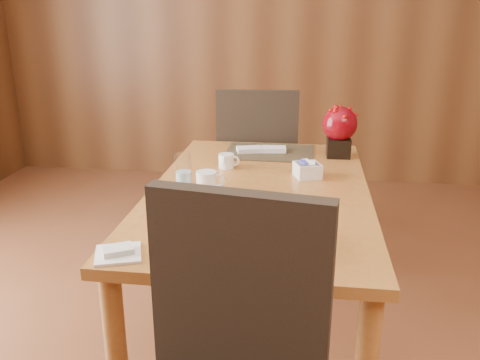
# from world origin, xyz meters

# --- Properties ---
(back_wall) EXTENTS (5.00, 0.02, 2.80)m
(back_wall) POSITION_xyz_m (0.00, 3.00, 1.40)
(back_wall) COLOR brown
(back_wall) RESTS_ON ground
(dining_table) EXTENTS (0.90, 1.50, 0.75)m
(dining_table) POSITION_xyz_m (0.00, 0.60, 0.65)
(dining_table) COLOR #A1662C
(dining_table) RESTS_ON ground
(placemat_near) EXTENTS (0.45, 0.33, 0.01)m
(placemat_near) POSITION_xyz_m (0.00, 0.05, 0.75)
(placemat_near) COLOR black
(placemat_near) RESTS_ON dining_table
(placemat_far) EXTENTS (0.45, 0.33, 0.01)m
(placemat_far) POSITION_xyz_m (0.00, 1.15, 0.75)
(placemat_far) COLOR black
(placemat_far) RESTS_ON dining_table
(soup_setting) EXTENTS (0.33, 0.33, 0.12)m
(soup_setting) POSITION_xyz_m (-0.01, 0.08, 0.81)
(soup_setting) COLOR white
(soup_setting) RESTS_ON dining_table
(coffee_cup) EXTENTS (0.16, 0.16, 0.09)m
(coffee_cup) POSITION_xyz_m (-0.21, 0.52, 0.79)
(coffee_cup) COLOR white
(coffee_cup) RESTS_ON dining_table
(water_glass) EXTENTS (0.09, 0.09, 0.16)m
(water_glass) POSITION_xyz_m (-0.31, 0.53, 0.83)
(water_glass) COLOR white
(water_glass) RESTS_ON dining_table
(creamer_jug) EXTENTS (0.10, 0.10, 0.07)m
(creamer_jug) POSITION_xyz_m (-0.18, 0.87, 0.78)
(creamer_jug) COLOR white
(creamer_jug) RESTS_ON dining_table
(sugar_caddy) EXTENTS (0.14, 0.14, 0.06)m
(sugar_caddy) POSITION_xyz_m (0.19, 0.78, 0.78)
(sugar_caddy) COLOR white
(sugar_caddy) RESTS_ON dining_table
(berry_decor) EXTENTS (0.17, 0.17, 0.25)m
(berry_decor) POSITION_xyz_m (0.35, 1.13, 0.89)
(berry_decor) COLOR black
(berry_decor) RESTS_ON dining_table
(napkins_far) EXTENTS (0.26, 0.13, 0.02)m
(napkins_far) POSITION_xyz_m (-0.04, 1.15, 0.77)
(napkins_far) COLOR silver
(napkins_far) RESTS_ON dining_table
(bread_plate) EXTENTS (0.17, 0.17, 0.01)m
(bread_plate) POSITION_xyz_m (-0.37, -0.05, 0.75)
(bread_plate) COLOR white
(bread_plate) RESTS_ON dining_table
(far_chair) EXTENTS (0.51, 0.52, 1.03)m
(far_chair) POSITION_xyz_m (-0.10, 1.53, 0.58)
(far_chair) COLOR black
(far_chair) RESTS_ON ground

